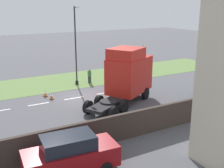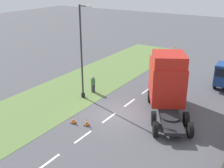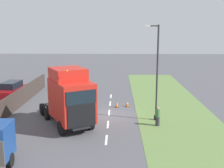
{
  "view_description": "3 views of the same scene",
  "coord_description": "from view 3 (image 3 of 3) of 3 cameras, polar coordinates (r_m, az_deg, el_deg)",
  "views": [
    {
      "loc": [
        22.55,
        -9.5,
        8.11
      ],
      "look_at": [
        1.86,
        2.2,
        1.38
      ],
      "focal_mm": 45.0,
      "sensor_mm": 36.0,
      "label": 1
    },
    {
      "loc": [
        10.39,
        -16.51,
        10.15
      ],
      "look_at": [
        -1.53,
        2.11,
        1.52
      ],
      "focal_mm": 45.0,
      "sensor_mm": 36.0,
      "label": 2
    },
    {
      "loc": [
        -0.8,
        24.22,
        7.73
      ],
      "look_at": [
        -0.29,
        0.66,
        2.99
      ],
      "focal_mm": 45.0,
      "sensor_mm": 36.0,
      "label": 3
    }
  ],
  "objects": [
    {
      "name": "ground_plane",
      "position": [
        25.44,
        -0.62,
        -6.32
      ],
      "size": [
        120.0,
        120.0,
        0.0
      ],
      "primitive_type": "plane",
      "color": "#515156",
      "rests_on": "ground"
    },
    {
      "name": "grass_verge",
      "position": [
        25.95,
        12.82,
        -6.23
      ],
      "size": [
        7.0,
        44.0,
        0.01
      ],
      "color": "#607F42",
      "rests_on": "ground"
    },
    {
      "name": "lane_markings",
      "position": [
        26.1,
        -0.57,
        -5.85
      ],
      "size": [
        0.16,
        14.6,
        0.0
      ],
      "color": "white",
      "rests_on": "ground"
    },
    {
      "name": "boundary_wall",
      "position": [
        27.01,
        -20.13,
        -4.08
      ],
      "size": [
        0.25,
        24.0,
        1.71
      ],
      "color": "#382D28",
      "rests_on": "ground"
    },
    {
      "name": "lorry_cab",
      "position": [
        22.07,
        -8.54,
        -2.84
      ],
      "size": [
        5.72,
        7.55,
        4.82
      ],
      "rotation": [
        0.0,
        0.0,
        0.51
      ],
      "color": "black",
      "rests_on": "ground"
    },
    {
      "name": "parked_car",
      "position": [
        32.33,
        -19.78,
        -1.36
      ],
      "size": [
        2.2,
        4.79,
        2.01
      ],
      "rotation": [
        0.0,
        0.0,
        -0.08
      ],
      "color": "maroon",
      "rests_on": "ground"
    },
    {
      "name": "lamp_post",
      "position": [
        23.5,
        8.97,
        1.39
      ],
      "size": [
        1.28,
        0.32,
        7.98
      ],
      "color": "black",
      "rests_on": "ground"
    },
    {
      "name": "pedestrian",
      "position": [
        22.81,
        9.27,
        -6.58
      ],
      "size": [
        0.39,
        0.39,
        1.56
      ],
      "color": "#333338",
      "rests_on": "ground"
    },
    {
      "name": "traffic_cone_lead",
      "position": [
        28.04,
        3.13,
        -4.05
      ],
      "size": [
        0.36,
        0.36,
        0.58
      ],
      "color": "black",
      "rests_on": "ground"
    },
    {
      "name": "traffic_cone_trailing",
      "position": [
        27.78,
        1.0,
        -4.18
      ],
      "size": [
        0.36,
        0.36,
        0.58
      ],
      "color": "black",
      "rests_on": "ground"
    }
  ]
}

